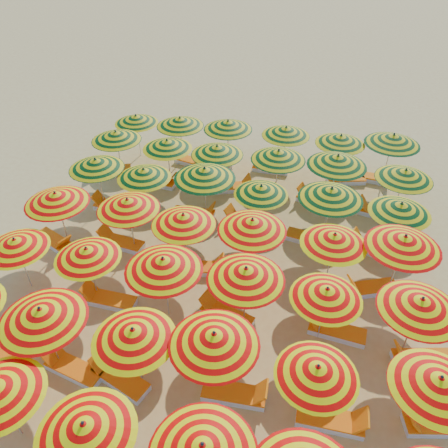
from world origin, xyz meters
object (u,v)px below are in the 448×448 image
at_px(lounger_22, 112,170).
at_px(lounger_26, 378,213).
at_px(umbrella_35, 405,174).
at_px(umbrella_40, 341,140).
at_px(umbrella_31, 167,144).
at_px(lounger_23, 159,182).
at_px(lounger_20, 310,238).
at_px(lounger_25, 316,200).
at_px(umbrella_15, 246,274).
at_px(umbrella_25, 144,173).
at_px(umbrella_17, 421,304).
at_px(umbrella_11, 439,383).
at_px(umbrella_8, 133,334).
at_px(umbrella_9, 214,339).
at_px(lounger_9, 109,300).
at_px(lounger_13, 54,241).
at_px(lounger_7, 332,420).
at_px(lounger_8, 437,424).
at_px(lounger_21, 372,249).
at_px(lounger_3, 0,351).
at_px(umbrella_18, 56,198).
at_px(lounger_17, 114,206).
at_px(umbrella_29, 401,208).
at_px(umbrella_39, 286,131).
at_px(umbrella_20, 183,219).
at_px(lounger_12, 421,359).
at_px(umbrella_38, 228,125).
at_px(lounger_24, 232,187).
at_px(umbrella_21, 252,225).
at_px(umbrella_22, 334,239).
at_px(umbrella_27, 261,190).
at_px(lounger_4, 73,369).
at_px(umbrella_36, 136,119).
at_px(lounger_30, 345,180).
at_px(umbrella_26, 205,173).
at_px(umbrella_30, 116,136).
at_px(umbrella_24, 96,164).
at_px(lounger_11, 335,331).
at_px(umbrella_12, 16,244).
at_px(lounger_15, 201,268).
at_px(lounger_29, 270,168).
at_px(lounger_18, 195,213).
at_px(umbrella_41, 393,139).
at_px(umbrella_7, 41,314).
at_px(umbrella_10, 317,371).
at_px(umbrella_32, 217,150).
at_px(umbrella_13, 87,253).
at_px(lounger_6, 236,394).
at_px(umbrella_23, 404,242).
at_px(umbrella_2, 85,429).
at_px(umbrella_16, 327,293).

relative_size(lounger_22, lounger_26, 1.00).
relative_size(umbrella_35, umbrella_40, 1.16).
bearing_deg(umbrella_31, lounger_23, -158.73).
distance_m(lounger_20, lounger_25, 2.61).
height_order(umbrella_15, umbrella_25, umbrella_15).
bearing_deg(umbrella_17, umbrella_11, -86.18).
xyz_separation_m(umbrella_8, umbrella_9, (2.02, 0.25, 0.12)).
relative_size(lounger_9, lounger_13, 0.96).
height_order(lounger_7, lounger_26, same).
bearing_deg(lounger_8, lounger_21, -90.45).
height_order(umbrella_40, lounger_3, umbrella_40).
bearing_deg(umbrella_18, lounger_17, 73.86).
relative_size(umbrella_29, lounger_23, 1.38).
height_order(umbrella_8, umbrella_39, umbrella_39).
height_order(umbrella_20, lounger_12, umbrella_20).
height_order(umbrella_31, umbrella_38, umbrella_38).
bearing_deg(umbrella_15, lounger_24, 105.53).
distance_m(umbrella_20, umbrella_21, 2.31).
bearing_deg(umbrella_22, umbrella_27, 139.16).
bearing_deg(lounger_4, umbrella_36, -64.71).
height_order(lounger_9, lounger_30, same).
height_order(umbrella_39, lounger_24, umbrella_39).
distance_m(umbrella_21, umbrella_26, 3.48).
bearing_deg(lounger_8, umbrella_30, -49.14).
bearing_deg(umbrella_18, umbrella_24, 85.26).
height_order(lounger_11, lounger_30, same).
height_order(umbrella_12, lounger_25, umbrella_12).
relative_size(lounger_15, lounger_25, 0.99).
relative_size(umbrella_25, lounger_29, 1.37).
bearing_deg(umbrella_26, umbrella_39, 61.29).
bearing_deg(lounger_18, umbrella_41, 27.95).
xyz_separation_m(umbrella_7, lounger_24, (2.80, 9.94, -2.00)).
xyz_separation_m(umbrella_40, lounger_22, (-10.30, -1.89, -1.88)).
bearing_deg(umbrella_27, umbrella_10, -70.55).
bearing_deg(umbrella_12, lounger_15, 20.56).
relative_size(umbrella_32, umbrella_36, 1.03).
bearing_deg(umbrella_13, lounger_15, 32.58).
distance_m(umbrella_21, lounger_17, 7.03).
xyz_separation_m(umbrella_25, lounger_23, (-0.39, 2.23, -1.82)).
distance_m(umbrella_7, lounger_25, 11.92).
bearing_deg(lounger_9, lounger_8, 169.92).
height_order(umbrella_11, umbrella_29, umbrella_11).
height_order(umbrella_32, lounger_25, umbrella_32).
distance_m(lounger_21, lounger_26, 2.43).
relative_size(lounger_3, lounger_6, 1.03).
xyz_separation_m(umbrella_10, umbrella_41, (2.37, 11.99, 0.31)).
bearing_deg(lounger_18, umbrella_23, -20.91).
bearing_deg(lounger_29, lounger_30, 177.39).
distance_m(umbrella_2, umbrella_16, 6.90).
height_order(umbrella_41, lounger_6, umbrella_41).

